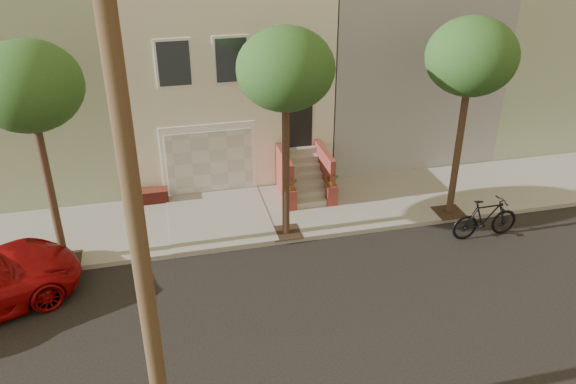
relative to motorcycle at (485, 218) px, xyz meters
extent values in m
plane|color=black|center=(-6.94, -2.50, -0.65)|extent=(90.00, 90.00, 0.00)
cube|color=gray|center=(-6.94, 2.85, -0.58)|extent=(40.00, 3.70, 0.15)
cube|color=beige|center=(-6.94, 8.70, 3.00)|extent=(7.00, 8.00, 7.00)
cube|color=#9BAE8D|center=(-13.74, 8.70, 3.00)|extent=(6.50, 8.00, 7.00)
cube|color=#999CA1|center=(-0.14, 8.70, 3.00)|extent=(6.50, 8.00, 7.00)
cube|color=#9BAE8D|center=(6.36, 8.70, 3.00)|extent=(6.50, 8.00, 7.00)
cube|color=white|center=(-7.84, 4.72, 0.75)|extent=(3.20, 0.12, 2.50)
cube|color=silver|center=(-7.84, 4.66, 0.65)|extent=(2.90, 0.06, 2.20)
cube|color=gray|center=(-7.84, 2.85, -0.49)|extent=(3.20, 3.70, 0.02)
cube|color=maroon|center=(-10.04, 4.40, -0.28)|extent=(1.40, 0.45, 0.44)
cube|color=black|center=(-4.74, 4.67, 1.90)|extent=(1.00, 0.06, 2.00)
cube|color=#3F4751|center=(-8.74, 4.67, 4.10)|extent=(1.00, 0.06, 1.40)
cube|color=white|center=(-8.74, 4.69, 4.10)|extent=(1.15, 0.05, 1.55)
cube|color=#3F4751|center=(-6.94, 4.67, 4.10)|extent=(1.00, 0.06, 1.40)
cube|color=white|center=(-6.94, 4.69, 4.10)|extent=(1.15, 0.05, 1.55)
cube|color=#3F4751|center=(-5.14, 4.67, 4.10)|extent=(1.00, 0.06, 1.40)
cube|color=white|center=(-5.14, 4.69, 4.10)|extent=(1.15, 0.05, 1.55)
cube|color=gray|center=(-4.74, 2.88, -0.40)|extent=(1.20, 0.28, 0.20)
cube|color=gray|center=(-4.74, 3.16, -0.20)|extent=(1.20, 0.28, 0.20)
cube|color=gray|center=(-4.74, 3.44, 0.00)|extent=(1.20, 0.28, 0.20)
cube|color=gray|center=(-4.74, 3.72, 0.20)|extent=(1.20, 0.28, 0.20)
cube|color=gray|center=(-4.74, 4.00, 0.40)|extent=(1.20, 0.28, 0.20)
cube|color=gray|center=(-4.74, 4.28, 0.60)|extent=(1.20, 0.28, 0.20)
cube|color=gray|center=(-4.74, 4.56, 0.80)|extent=(1.20, 0.28, 0.20)
cube|color=maroon|center=(-5.44, 3.72, 0.30)|extent=(0.18, 1.96, 1.60)
cube|color=maroon|center=(-4.04, 3.72, 0.30)|extent=(0.18, 1.96, 1.60)
cube|color=maroon|center=(-5.44, 2.84, -0.15)|extent=(0.35, 0.35, 0.70)
imported|color=#1A4318|center=(-5.44, 2.84, 0.42)|extent=(0.40, 0.35, 0.45)
cube|color=maroon|center=(-4.04, 2.84, -0.15)|extent=(0.35, 0.35, 0.70)
imported|color=#1A4318|center=(-4.04, 2.84, 0.42)|extent=(0.41, 0.35, 0.45)
cube|color=#2D2116|center=(-12.44, 1.40, -0.50)|extent=(0.90, 0.90, 0.02)
cylinder|color=#3A241A|center=(-12.44, 1.40, 1.60)|extent=(0.22, 0.22, 4.20)
ellipsoid|color=#1A4318|center=(-12.44, 1.40, 4.65)|extent=(2.70, 2.57, 2.29)
cube|color=#2D2116|center=(-5.94, 1.40, -0.50)|extent=(0.90, 0.90, 0.02)
cylinder|color=#3A241A|center=(-5.94, 1.40, 1.60)|extent=(0.22, 0.22, 4.20)
ellipsoid|color=#1A4318|center=(-5.94, 1.40, 4.65)|extent=(2.70, 2.57, 2.29)
cube|color=#2D2116|center=(-0.44, 1.40, -0.50)|extent=(0.90, 0.90, 0.02)
cylinder|color=#3A241A|center=(-0.44, 1.40, 1.60)|extent=(0.22, 0.22, 4.20)
ellipsoid|color=#1A4318|center=(-0.44, 1.40, 4.65)|extent=(2.70, 2.57, 2.29)
cylinder|color=#4C3623|center=(-9.94, -5.70, 4.35)|extent=(0.30, 0.30, 10.00)
imported|color=black|center=(0.00, 0.00, 0.00)|extent=(2.19, 0.66, 1.31)
camera|label=1|loc=(-9.47, -13.66, 9.04)|focal=36.64mm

